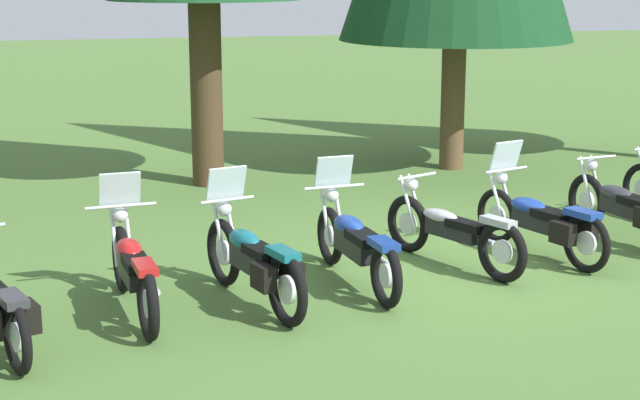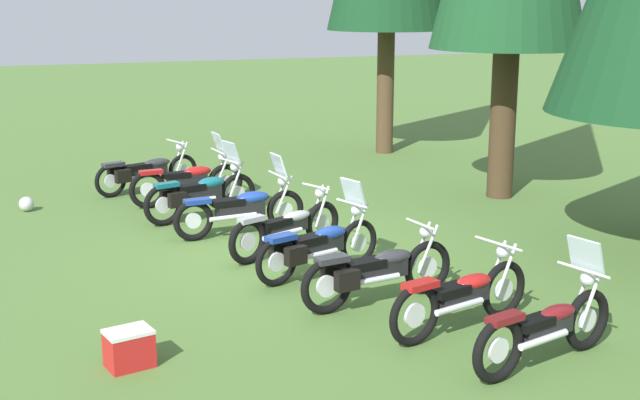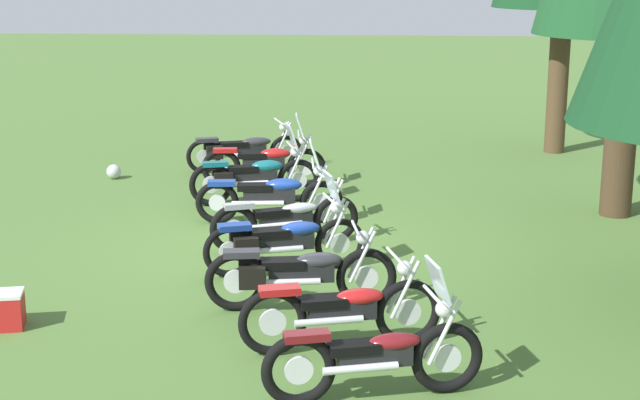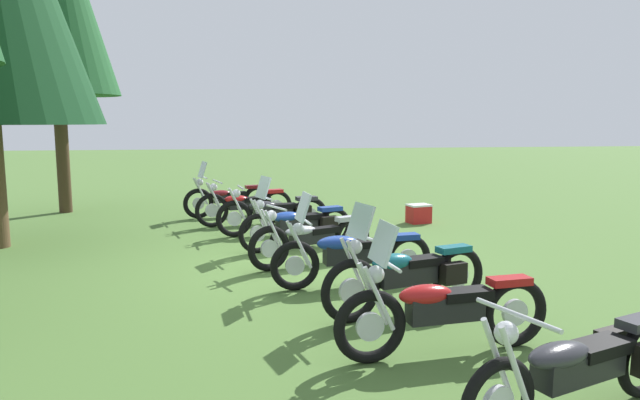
{
  "view_description": "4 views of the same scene",
  "coord_description": "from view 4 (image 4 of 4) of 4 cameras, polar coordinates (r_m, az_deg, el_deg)",
  "views": [
    {
      "loc": [
        -4.31,
        -10.84,
        3.53
      ],
      "look_at": [
        -1.53,
        0.43,
        0.8
      ],
      "focal_mm": 56.25,
      "sensor_mm": 36.0,
      "label": 1
    },
    {
      "loc": [
        12.42,
        -4.04,
        4.05
      ],
      "look_at": [
        -0.59,
        0.79,
        0.68
      ],
      "focal_mm": 47.8,
      "sensor_mm": 36.0,
      "label": 2
    },
    {
      "loc": [
        13.71,
        1.45,
        4.2
      ],
      "look_at": [
        0.88,
        0.57,
        0.96
      ],
      "focal_mm": 54.2,
      "sensor_mm": 36.0,
      "label": 3
    },
    {
      "loc": [
        -9.02,
        1.27,
        2.33
      ],
      "look_at": [
        1.02,
        -0.29,
        0.92
      ],
      "focal_mm": 31.92,
      "sensor_mm": 36.0,
      "label": 4
    }
  ],
  "objects": [
    {
      "name": "motorcycle_5",
      "position": [
        10.45,
        -2.2,
        -2.33
      ],
      "size": [
        1.0,
        2.17,
        1.37
      ],
      "rotation": [
        0.0,
        0.0,
        1.89
      ],
      "color": "black",
      "rests_on": "ground_plane"
    },
    {
      "name": "motorcycle_3",
      "position": [
        8.09,
        3.09,
        -5.35
      ],
      "size": [
        0.75,
        2.39,
        1.36
      ],
      "rotation": [
        0.0,
        0.0,
        1.68
      ],
      "color": "black",
      "rests_on": "ground_plane"
    },
    {
      "name": "motorcycle_7",
      "position": [
        12.96,
        -7.59,
        -0.46
      ],
      "size": [
        0.89,
        2.22,
        1.03
      ],
      "rotation": [
        0.0,
        0.0,
        1.84
      ],
      "color": "black",
      "rests_on": "ground_plane"
    },
    {
      "name": "picnic_cooler",
      "position": [
        13.32,
        9.86,
        -1.35
      ],
      "size": [
        0.48,
        0.57,
        0.43
      ],
      "color": "red",
      "rests_on": "ground_plane"
    },
    {
      "name": "ground_plane",
      "position": [
        9.4,
        -0.77,
        -6.46
      ],
      "size": [
        80.0,
        80.0,
        0.0
      ],
      "primitive_type": "plane",
      "color": "#4C7033"
    },
    {
      "name": "motorcycle_4",
      "position": [
        9.29,
        -0.88,
        -3.87
      ],
      "size": [
        1.07,
        2.16,
        1.01
      ],
      "rotation": [
        0.0,
        0.0,
        1.98
      ],
      "color": "black",
      "rests_on": "ground_plane"
    },
    {
      "name": "motorcycle_8",
      "position": [
        14.14,
        -9.28,
        0.19
      ],
      "size": [
        0.85,
        2.17,
        1.38
      ],
      "rotation": [
        0.0,
        0.0,
        1.84
      ],
      "color": "black",
      "rests_on": "ground_plane"
    },
    {
      "name": "motorcycle_1",
      "position": [
        5.88,
        12.15,
        -10.62
      ],
      "size": [
        0.76,
        2.32,
        1.38
      ],
      "rotation": [
        0.0,
        0.0,
        1.68
      ],
      "color": "black",
      "rests_on": "ground_plane"
    },
    {
      "name": "motorcycle_6",
      "position": [
        11.77,
        -4.54,
        -1.24
      ],
      "size": [
        0.78,
        2.34,
        1.03
      ],
      "rotation": [
        0.0,
        0.0,
        1.73
      ],
      "color": "black",
      "rests_on": "ground_plane"
    },
    {
      "name": "motorcycle_2",
      "position": [
        7.03,
        8.85,
        -7.34
      ],
      "size": [
        0.9,
        2.24,
        1.39
      ],
      "rotation": [
        0.0,
        0.0,
        1.85
      ],
      "color": "black",
      "rests_on": "ground_plane"
    },
    {
      "name": "motorcycle_0",
      "position": [
        5.04,
        24.84,
        -14.76
      ],
      "size": [
        1.09,
        2.28,
        1.0
      ],
      "rotation": [
        0.0,
        0.0,
        1.9
      ],
      "color": "black",
      "rests_on": "ground_plane"
    }
  ]
}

